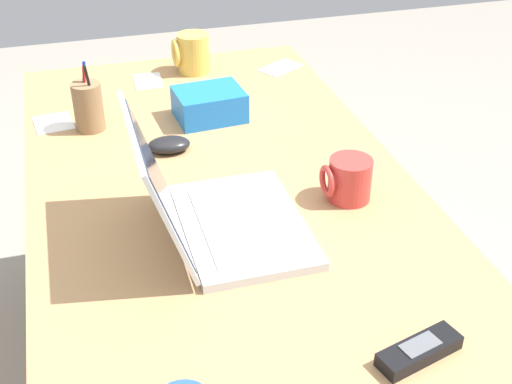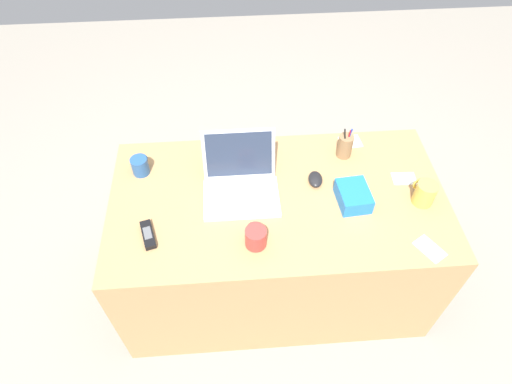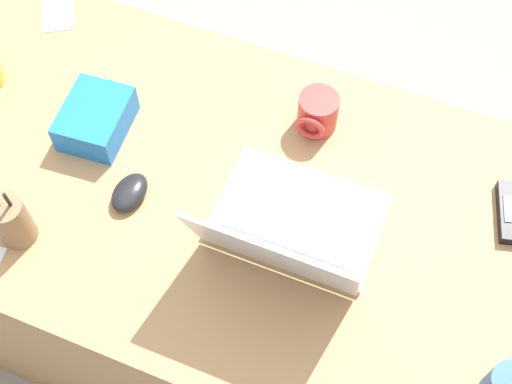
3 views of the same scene
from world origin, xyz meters
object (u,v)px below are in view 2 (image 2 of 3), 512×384
object	(u,v)px
coffee_mug_white	(140,165)
coffee_mug_tall	(425,193)
snack_bag	(353,196)
pen_holder	(345,146)
cordless_phone	(148,235)
coffee_mug_spare	(256,237)
laptop	(241,183)
computer_mouse	(315,179)

from	to	relation	value
coffee_mug_white	coffee_mug_tall	xyz separation A→B (m)	(1.24, -0.27, 0.01)
snack_bag	pen_holder	bearing A→B (deg)	85.87
coffee_mug_tall	cordless_phone	bearing A→B (deg)	-175.07
cordless_phone	snack_bag	size ratio (longest dim) A/B	0.88
coffee_mug_spare	pen_holder	size ratio (longest dim) A/B	0.59
coffee_mug_spare	snack_bag	world-z (taller)	coffee_mug_spare
coffee_mug_white	snack_bag	size ratio (longest dim) A/B	0.55
laptop	snack_bag	bearing A→B (deg)	-11.81
coffee_mug_white	coffee_mug_spare	world-z (taller)	coffee_mug_spare
coffee_mug_white	cordless_phone	xyz separation A→B (m)	(0.06, -0.37, -0.03)
pen_holder	coffee_mug_spare	bearing A→B (deg)	-133.97
cordless_phone	pen_holder	size ratio (longest dim) A/B	0.85
coffee_mug_white	coffee_mug_tall	size ratio (longest dim) A/B	0.82
pen_holder	snack_bag	bearing A→B (deg)	-94.13
laptop	coffee_mug_spare	world-z (taller)	laptop
coffee_mug_white	pen_holder	bearing A→B (deg)	2.39
computer_mouse	pen_holder	world-z (taller)	pen_holder
laptop	coffee_mug_white	distance (m)	0.48
coffee_mug_spare	pen_holder	bearing A→B (deg)	46.03
coffee_mug_tall	cordless_phone	world-z (taller)	coffee_mug_tall
coffee_mug_tall	pen_holder	world-z (taller)	pen_holder
cordless_phone	pen_holder	xyz separation A→B (m)	(0.90, 0.41, 0.05)
computer_mouse	laptop	bearing A→B (deg)	-170.73
computer_mouse	snack_bag	xyz separation A→B (m)	(0.14, -0.13, 0.02)
laptop	coffee_mug_tall	world-z (taller)	laptop
coffee_mug_spare	cordless_phone	distance (m)	0.44
pen_holder	computer_mouse	bearing A→B (deg)	-135.32
coffee_mug_tall	snack_bag	world-z (taller)	coffee_mug_tall
coffee_mug_white	cordless_phone	world-z (taller)	coffee_mug_white
cordless_phone	snack_bag	xyz separation A→B (m)	(0.88, 0.12, 0.02)
computer_mouse	coffee_mug_tall	bearing A→B (deg)	-13.24
coffee_mug_tall	coffee_mug_spare	bearing A→B (deg)	-167.31
cordless_phone	snack_bag	distance (m)	0.88
coffee_mug_tall	coffee_mug_spare	world-z (taller)	coffee_mug_tall
cordless_phone	snack_bag	bearing A→B (deg)	7.90
coffee_mug_white	coffee_mug_spare	xyz separation A→B (m)	(0.50, -0.44, 0.00)
coffee_mug_spare	cordless_phone	xyz separation A→B (m)	(-0.44, 0.07, -0.03)
coffee_mug_white	coffee_mug_tall	world-z (taller)	coffee_mug_tall
computer_mouse	snack_bag	size ratio (longest dim) A/B	0.59
pen_holder	coffee_mug_tall	bearing A→B (deg)	-47.46
pen_holder	laptop	bearing A→B (deg)	-159.59
coffee_mug_white	cordless_phone	bearing A→B (deg)	-80.52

